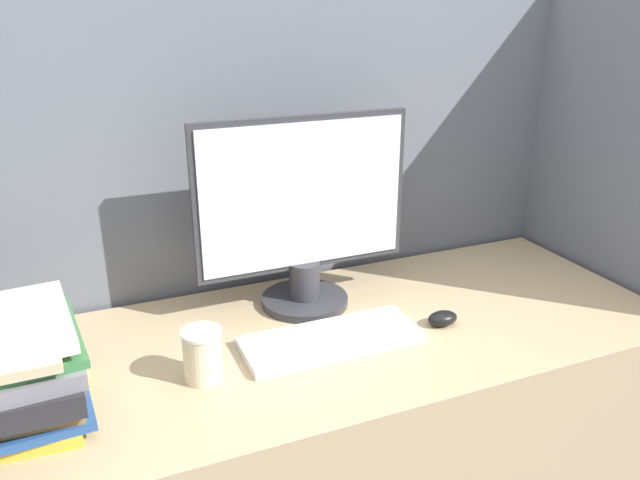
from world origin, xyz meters
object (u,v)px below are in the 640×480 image
Objects in this scene: monitor at (304,220)px; mouse at (443,318)px; keyboard at (331,339)px; coffee_cup at (203,355)px; book_stack at (13,371)px.

monitor reaches higher than mouse.
keyboard is 5.39× the size of mouse.
coffee_cup reaches higher than keyboard.
mouse is 0.68× the size of coffee_cup.
monitor is at bearing 138.28° from mouse.
mouse is (0.26, -0.23, -0.21)m from monitor.
mouse reaches higher than keyboard.
book_stack is at bearing 178.53° from coffee_cup.
mouse is at bearing -0.45° from book_stack.
book_stack is (-0.63, -0.02, 0.09)m from keyboard.
keyboard is at bearing 175.08° from mouse.
keyboard is at bearing 4.94° from coffee_cup.
book_stack is (-0.34, 0.01, 0.04)m from coffee_cup.
coffee_cup is at bearing -179.85° from mouse.
coffee_cup is (-0.31, -0.23, -0.17)m from monitor.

